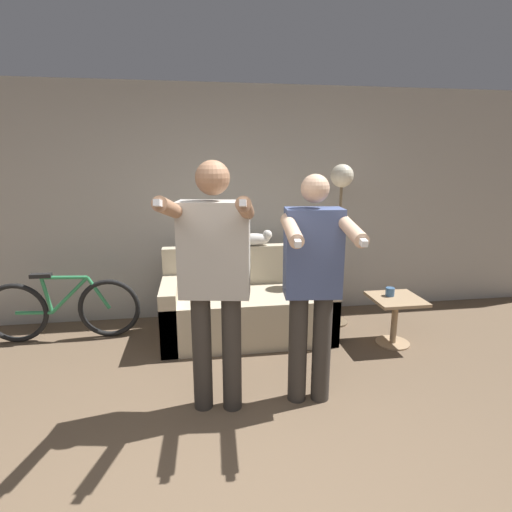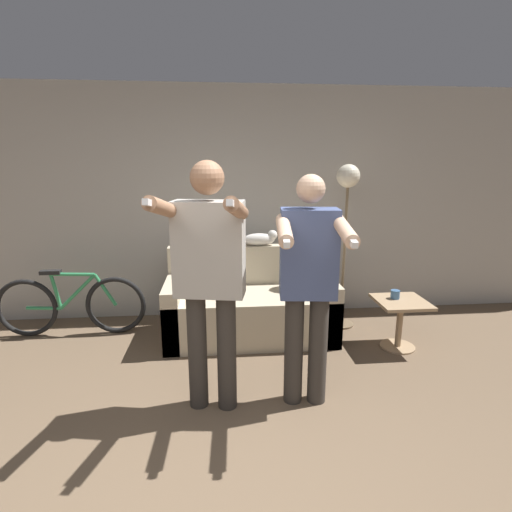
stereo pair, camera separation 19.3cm
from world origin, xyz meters
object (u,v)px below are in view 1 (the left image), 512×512
at_px(floor_lamp, 341,198).
at_px(bicycle, 63,309).
at_px(couch, 247,308).
at_px(cup, 390,292).
at_px(person_left, 215,271).
at_px(side_table, 395,311).
at_px(person_right, 313,278).
at_px(cat, 255,239).

bearing_deg(floor_lamp, bicycle, 179.71).
distance_m(couch, cup, 1.45).
bearing_deg(person_left, floor_lamp, 55.13).
xyz_separation_m(couch, side_table, (1.42, -0.44, 0.05)).
relative_size(person_right, cat, 3.54).
distance_m(couch, bicycle, 1.87).
xyz_separation_m(person_right, cat, (-0.18, 1.56, -0.01)).
bearing_deg(couch, person_left, -106.92).
height_order(person_left, bicycle, person_left).
distance_m(person_left, bicycle, 2.18).
relative_size(person_left, person_right, 1.05).
bearing_deg(couch, bicycle, 174.78).
distance_m(couch, cat, 0.75).
xyz_separation_m(person_left, cup, (1.76, 0.87, -0.53)).
xyz_separation_m(person_right, bicycle, (-2.17, 1.42, -0.65)).
bearing_deg(cup, cat, 151.23).
xyz_separation_m(person_left, bicycle, (-1.48, 1.42, -0.73)).
bearing_deg(person_right, cat, 102.91).
relative_size(person_right, side_table, 3.50).
height_order(person_right, floor_lamp, floor_lamp).
xyz_separation_m(cat, side_table, (1.29, -0.75, -0.61)).
height_order(cat, cup, cat).
xyz_separation_m(couch, floor_lamp, (1.03, 0.16, 1.11)).
distance_m(person_left, floor_lamp, 2.02).
height_order(person_left, cup, person_left).
xyz_separation_m(person_right, side_table, (1.11, 0.81, -0.62)).
bearing_deg(person_left, cup, 36.44).
relative_size(person_left, cat, 3.73).
bearing_deg(side_table, couch, 162.82).
height_order(person_left, person_right, person_left).
bearing_deg(floor_lamp, person_right, -116.80).
xyz_separation_m(cat, cup, (1.25, -0.69, -0.44)).
bearing_deg(bicycle, person_left, -43.80).
relative_size(floor_lamp, side_table, 3.60).
distance_m(couch, floor_lamp, 1.52).
bearing_deg(cat, floor_lamp, -9.61).
height_order(floor_lamp, side_table, floor_lamp).
bearing_deg(bicycle, couch, -5.22).
distance_m(cat, bicycle, 2.10).
relative_size(couch, cat, 3.55).
bearing_deg(bicycle, cup, -9.62).
relative_size(person_right, cup, 19.72).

